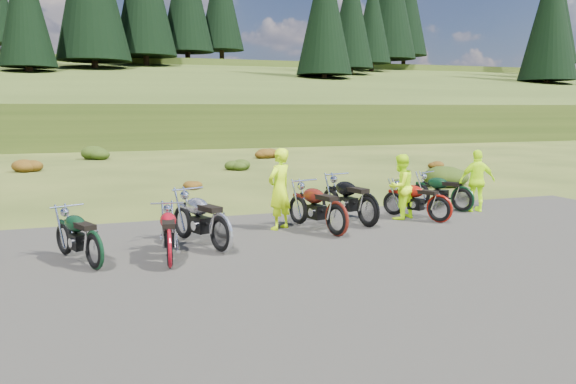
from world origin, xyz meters
name	(u,v)px	position (x,y,z in m)	size (l,w,h in m)	color
ground	(292,255)	(0.00, 0.00, 0.00)	(300.00, 300.00, 0.00)	#2F3E14
gravel_pad	(335,287)	(0.00, -2.00, 0.00)	(20.00, 12.00, 0.04)	black
hill_slope	(130,135)	(0.00, 50.00, 0.00)	(300.00, 46.00, 3.00)	#324316
hill_plateau	(112,122)	(0.00, 110.00, 0.00)	(300.00, 90.00, 9.17)	#324316
conifer_21	(25,2)	(-9.00, 50.00, 12.56)	(5.28, 5.28, 14.00)	black
conifer_26	(325,9)	(21.00, 49.00, 13.37)	(6.16, 6.16, 16.00)	black
conifer_27	(351,14)	(27.00, 55.00, 14.06)	(5.72, 5.72, 15.00)	black
conifer_28	(372,18)	(33.00, 61.00, 14.76)	(5.28, 5.28, 14.00)	black
conifer_30	(405,2)	(45.00, 73.00, 19.66)	(7.48, 7.48, 19.00)	black
conifer_31	(551,15)	(51.00, 48.00, 14.18)	(7.04, 7.04, 18.00)	black
conifer_32	(553,19)	(57.00, 54.00, 14.87)	(6.60, 6.60, 17.00)	black
conifer_33	(554,22)	(63.00, 60.00, 15.56)	(6.16, 6.16, 16.00)	black
conifer_34	(555,25)	(69.00, 66.00, 16.26)	(5.72, 5.72, 15.00)	black
conifer_35	(556,27)	(75.00, 72.00, 16.95)	(5.28, 5.28, 14.00)	black
conifer_36	(558,15)	(81.00, 78.00, 20.16)	(7.92, 7.92, 20.00)	black
shrub_2	(27,163)	(-6.20, 16.60, 0.38)	(1.30, 1.30, 0.77)	#6B2B0D
shrub_3	(97,151)	(-3.30, 21.90, 0.46)	(1.56, 1.56, 0.92)	#1D310C
shrub_4	(191,183)	(-0.40, 9.20, 0.23)	(0.77, 0.77, 0.45)	#6B2B0D
shrub_5	(237,163)	(2.50, 14.50, 0.31)	(1.03, 1.03, 0.61)	#1D310C
shrub_6	(265,151)	(5.40, 19.80, 0.38)	(1.30, 1.30, 0.77)	#6B2B0D
shrub_7	(448,173)	(8.30, 7.10, 0.46)	(1.56, 1.56, 0.92)	#1D310C
shrub_8	(433,163)	(11.20, 12.40, 0.23)	(0.77, 0.77, 0.45)	#6B2B0D
motorcycle_1	(170,269)	(-2.28, -0.22, 0.00)	(1.87, 0.62, 0.98)	maroon
motorcycle_2	(95,271)	(-3.48, 0.06, 0.00)	(1.89, 0.63, 0.99)	black
motorcycle_3	(221,255)	(-1.25, 0.45, 0.00)	(2.15, 0.72, 1.13)	#BABABF
motorcycle_4	(337,238)	(1.36, 1.01, 0.00)	(2.12, 0.71, 1.11)	#54150E
motorcycle_5	(368,228)	(2.41, 1.64, 0.00)	(2.18, 0.73, 1.14)	black
motorcycle_6	(439,224)	(4.24, 1.55, 0.00)	(1.88, 0.63, 0.99)	maroon
motorcycle_7	(462,213)	(5.61, 2.55, 0.00)	(1.91, 0.64, 1.00)	black
person_middle	(279,190)	(0.44, 2.11, 0.91)	(0.66, 0.43, 1.81)	#C4FB0D
person_right_a	(400,188)	(3.59, 2.28, 0.79)	(0.77, 0.60, 1.58)	#C4FB0D
person_right_b	(477,182)	(6.00, 2.50, 0.81)	(0.95, 0.40, 1.62)	#C4FB0D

